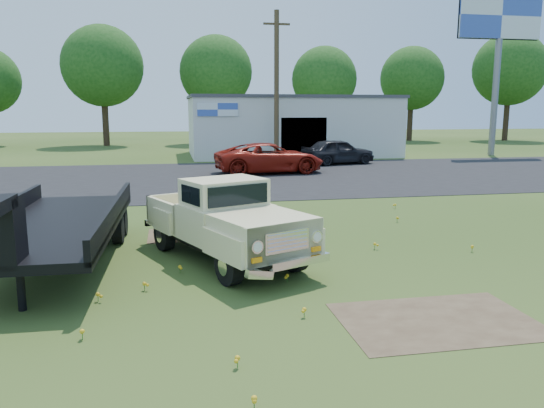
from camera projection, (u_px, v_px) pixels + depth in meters
The scene contains 16 objects.
ground at pixel (297, 269), 10.80m from camera, with size 140.00×140.00×0.00m, color #2A4115.
asphalt_lot at pixel (223, 178), 25.30m from camera, with size 90.00×14.00×0.02m, color black.
dirt_patch_a at pixel (437, 321), 8.18m from camera, with size 3.00×2.00×0.01m, color #4B3928.
dirt_patch_b at pixel (191, 235), 13.81m from camera, with size 2.20×1.60×0.01m, color #4B3928.
commercial_building at pixel (290, 125), 37.64m from camera, with size 14.20×8.20×4.15m.
billboard at pixel (499, 30), 36.26m from camera, with size 6.10×0.45×11.05m.
utility_pole_mid at pixel (277, 86), 32.00m from camera, with size 1.60×0.30×9.00m.
treeline_c at pixel (103, 66), 46.26m from camera, with size 7.04×7.04×10.47m.
treeline_d at pixel (216, 72), 49.15m from camera, with size 6.72×6.72×10.00m.
treeline_e at pixel (324, 79), 49.68m from camera, with size 6.08×6.08×9.04m.
treeline_f at pixel (412, 79), 53.91m from camera, with size 6.40×6.40×9.52m.
treeline_g at pixel (510, 69), 54.15m from camera, with size 7.36×7.36×10.95m.
vintage_pickup_truck at pixel (224, 220), 11.34m from camera, with size 1.91×4.92×1.79m, color beige, non-canonical shape.
flatbed_trailer at pixel (57, 218), 11.09m from camera, with size 2.41×7.22×1.97m, color black, non-canonical shape.
red_pickup at pixel (269, 158), 26.89m from camera, with size 2.54×5.50×1.53m, color maroon.
dark_sedan at pixel (338, 152), 31.30m from camera, with size 1.77×4.39×1.50m, color black.
Camera 1 is at (-2.48, -10.11, 3.22)m, focal length 35.00 mm.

